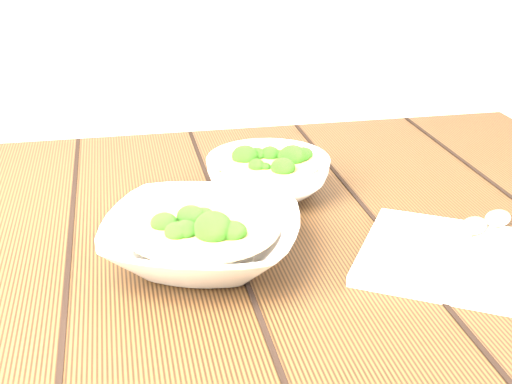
# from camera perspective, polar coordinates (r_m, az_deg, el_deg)

# --- Properties ---
(table) EXTENTS (1.20, 0.80, 0.75)m
(table) POSITION_cam_1_polar(r_m,az_deg,el_deg) (1.01, -1.24, -8.66)
(table) COLOR #331F0E
(table) RESTS_ON ground
(soup_bowl_front) EXTENTS (0.29, 0.29, 0.07)m
(soup_bowl_front) POSITION_cam_1_polar(r_m,az_deg,el_deg) (0.85, -4.33, -3.69)
(soup_bowl_front) COLOR silver
(soup_bowl_front) RESTS_ON table
(soup_bowl_back) EXTENTS (0.22, 0.22, 0.06)m
(soup_bowl_back) POSITION_cam_1_polar(r_m,az_deg,el_deg) (1.03, 0.97, 1.38)
(soup_bowl_back) COLOR silver
(soup_bowl_back) RESTS_ON table
(trivet) EXTENTS (0.13, 0.13, 0.03)m
(trivet) POSITION_cam_1_polar(r_m,az_deg,el_deg) (1.05, -0.68, 0.87)
(trivet) COLOR black
(trivet) RESTS_ON table
(napkin) EXTENTS (0.31, 0.29, 0.01)m
(napkin) POSITION_cam_1_polar(r_m,az_deg,el_deg) (0.88, 16.42, -5.26)
(napkin) COLOR beige
(napkin) RESTS_ON table
(spoon_left) EXTENTS (0.14, 0.17, 0.01)m
(spoon_left) POSITION_cam_1_polar(r_m,az_deg,el_deg) (0.91, 16.53, -3.52)
(spoon_left) COLOR #AAA796
(spoon_left) RESTS_ON napkin
(spoon_right) EXTENTS (0.14, 0.16, 0.01)m
(spoon_right) POSITION_cam_1_polar(r_m,az_deg,el_deg) (0.94, 18.32, -2.87)
(spoon_right) COLOR #AAA796
(spoon_right) RESTS_ON napkin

